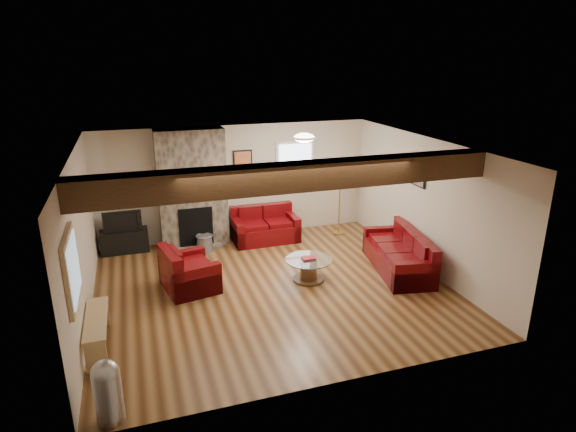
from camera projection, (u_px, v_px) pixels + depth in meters
The scene contains 18 objects.
room at pixel (272, 221), 8.11m from camera, with size 8.00×8.00×8.00m.
oak_beam at pixel (296, 177), 6.65m from camera, with size 6.00×0.36×0.38m, color black.
chimney_breast at pixel (192, 190), 10.06m from camera, with size 1.40×0.67×2.50m.
back_window at pixel (295, 165), 10.85m from camera, with size 0.90×0.08×1.10m, color silver, non-canonical shape.
hatch_window at pixel (72, 269), 5.81m from camera, with size 0.08×1.00×0.90m, color tan, non-canonical shape.
ceiling_dome at pixel (304, 139), 8.81m from camera, with size 0.40×0.40×0.18m, color white, non-canonical shape.
artwork_back at pixel (243, 162), 10.45m from camera, with size 0.42×0.06×0.52m, color black, non-canonical shape.
artwork_right at pixel (417, 175), 9.10m from camera, with size 0.06×0.55×0.42m, color black, non-canonical shape.
sofa_three at pixel (398, 251), 9.10m from camera, with size 1.95×0.82×0.75m, color #49050B, non-canonical shape.
loveseat at pixel (265, 225), 10.54m from camera, with size 1.41×0.81×0.75m, color #49050B, non-canonical shape.
armchair_red at pixel (189, 268), 8.36m from camera, with size 0.96×0.84×0.78m, color #49050B, non-canonical shape.
coffee_table at pixel (309, 270), 8.73m from camera, with size 0.85×0.85×0.44m.
tv_cabinet at pixel (125, 241), 9.98m from camera, with size 0.95×0.38×0.48m, color black.
television at pixel (122, 220), 9.83m from camera, with size 0.76×0.10×0.44m, color black.
floor_lamp at pixel (341, 177), 10.66m from camera, with size 0.40×0.40×1.58m.
pine_bench at pixel (98, 333), 6.70m from camera, with size 0.29×1.24×0.46m, color tan, non-canonical shape.
pedal_bin at pixel (108, 391), 5.30m from camera, with size 0.31×0.31×0.77m, color #AAABB0, non-canonical shape.
coal_bucket at pixel (205, 243), 10.06m from camera, with size 0.37×0.37×0.35m, color gray, non-canonical shape.
Camera 1 is at (-2.14, -7.36, 3.90)m, focal length 30.00 mm.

